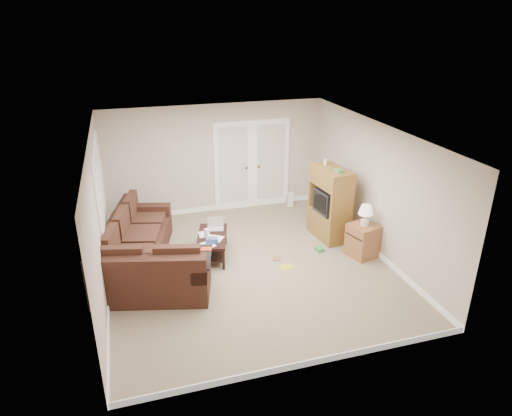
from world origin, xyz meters
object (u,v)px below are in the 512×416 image
object	(u,v)px
sectional_sofa	(143,256)
side_cabinet	(363,238)
tv_armoire	(330,203)
coffee_table	(213,244)

from	to	relation	value
sectional_sofa	side_cabinet	size ratio (longest dim) A/B	3.10
sectional_sofa	tv_armoire	distance (m)	3.82
coffee_table	tv_armoire	distance (m)	2.53
side_cabinet	tv_armoire	bearing A→B (deg)	91.99
sectional_sofa	tv_armoire	xyz separation A→B (m)	(3.78, 0.41, 0.41)
tv_armoire	side_cabinet	bearing A→B (deg)	-78.41
side_cabinet	coffee_table	bearing A→B (deg)	148.47
coffee_table	tv_armoire	world-z (taller)	tv_armoire
sectional_sofa	side_cabinet	world-z (taller)	side_cabinet
sectional_sofa	side_cabinet	distance (m)	4.10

